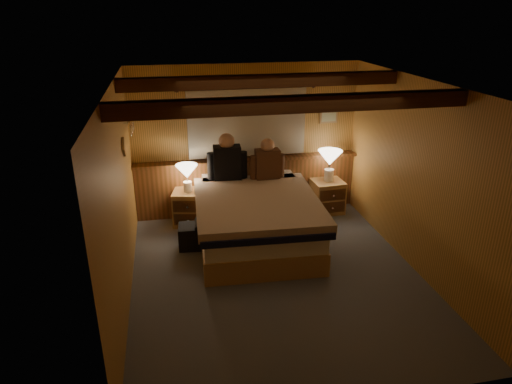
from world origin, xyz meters
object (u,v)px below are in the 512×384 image
object	(u,v)px
lamp_left	(187,173)
person_right	(267,162)
nightstand_left	(190,207)
nightstand_right	(327,196)
bed	(256,219)
duffel_bag	(199,235)
person_left	(227,160)
lamp_right	(330,160)

from	to	relation	value
lamp_left	person_right	world-z (taller)	person_right
nightstand_left	nightstand_right	size ratio (longest dim) A/B	1.07
bed	duffel_bag	world-z (taller)	bed
person_left	duffel_bag	xyz separation A→B (m)	(-0.53, -0.72, -0.85)
duffel_bag	bed	bearing A→B (deg)	0.43
nightstand_right	person_right	xyz separation A→B (m)	(-1.06, -0.15, 0.72)
nightstand_left	nightstand_right	xyz separation A→B (m)	(2.26, 0.00, -0.00)
person_left	person_right	distance (m)	0.61
nightstand_left	lamp_right	distance (m)	2.35
nightstand_right	duffel_bag	xyz separation A→B (m)	(-2.20, -0.78, -0.10)
bed	nightstand_right	bearing A→B (deg)	34.44
lamp_right	duffel_bag	xyz separation A→B (m)	(-2.21, -0.81, -0.73)
nightstand_left	person_right	size ratio (longest dim) A/B	0.89
lamp_right	person_right	size ratio (longest dim) A/B	0.79
person_left	person_right	size ratio (longest dim) A/B	1.13
bed	person_right	world-z (taller)	person_right
bed	nightstand_left	world-z (taller)	bed
nightstand_right	person_right	distance (m)	1.29
nightstand_right	person_right	world-z (taller)	person_right
lamp_right	nightstand_left	bearing A→B (deg)	-179.27
nightstand_left	lamp_left	bearing A→B (deg)	-113.44
lamp_left	lamp_right	xyz separation A→B (m)	(2.29, 0.05, 0.05)
nightstand_left	lamp_right	bearing A→B (deg)	12.73
lamp_right	duffel_bag	bearing A→B (deg)	-159.85
nightstand_right	lamp_right	xyz separation A→B (m)	(0.01, 0.03, 0.63)
bed	lamp_left	distance (m)	1.30
lamp_left	duffel_bag	size ratio (longest dim) A/B	0.76
bed	nightstand_left	xyz separation A→B (m)	(-0.88, 0.84, -0.11)
person_left	duffel_bag	world-z (taller)	person_left
duffel_bag	lamp_right	bearing A→B (deg)	24.83
bed	person_left	size ratio (longest dim) A/B	3.03
bed	lamp_left	size ratio (longest dim) A/B	5.13
lamp_left	lamp_right	distance (m)	2.29
nightstand_right	lamp_right	bearing A→B (deg)	65.34
nightstand_right	lamp_left	world-z (taller)	lamp_left
lamp_left	person_left	bearing A→B (deg)	-2.84
bed	duffel_bag	bearing A→B (deg)	178.65
nightstand_right	person_right	size ratio (longest dim) A/B	0.83
nightstand_left	lamp_left	size ratio (longest dim) A/B	1.33
nightstand_right	duffel_bag	bearing A→B (deg)	-163.19
duffel_bag	person_left	bearing A→B (deg)	58.37
lamp_left	lamp_right	world-z (taller)	lamp_right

